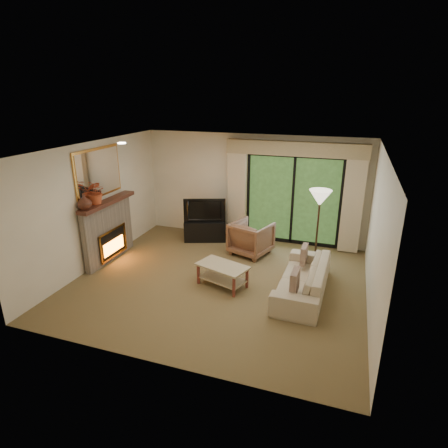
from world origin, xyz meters
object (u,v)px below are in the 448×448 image
(sofa, at_px, (303,278))
(coffee_table, at_px, (222,275))
(armchair, at_px, (251,238))
(media_console, at_px, (205,230))

(sofa, height_order, coffee_table, sofa)
(armchair, distance_m, coffee_table, 1.65)
(media_console, height_order, armchair, armchair)
(coffee_table, bearing_deg, media_console, 137.40)
(sofa, bearing_deg, media_console, -123.49)
(armchair, relative_size, sofa, 0.41)
(coffee_table, bearing_deg, armchair, 103.40)
(armchair, distance_m, sofa, 1.97)
(media_console, relative_size, sofa, 0.50)
(armchair, height_order, sofa, armchair)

